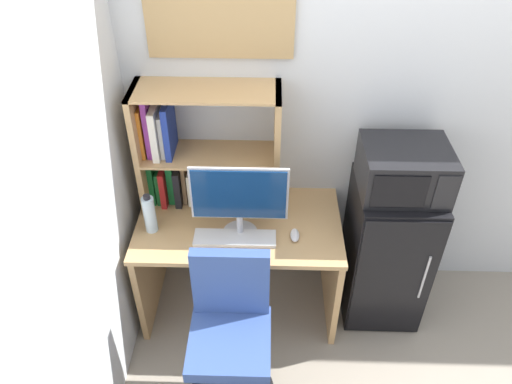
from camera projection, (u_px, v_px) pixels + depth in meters
wall_back at (486, 106)px, 2.72m from camera, size 6.40×0.04×2.60m
desk at (240, 250)px, 2.96m from camera, size 1.18×0.67×0.72m
hutch_bookshelf at (189, 153)px, 2.78m from camera, size 0.79×0.30×0.74m
monitor at (239, 198)px, 2.59m from camera, size 0.52×0.19×0.45m
keyboard at (235, 238)px, 2.71m from camera, size 0.45×0.13×0.02m
computer_mouse at (295, 235)px, 2.72m from camera, size 0.05×0.10×0.03m
water_bottle at (150, 214)px, 2.70m from camera, size 0.07×0.07×0.25m
mini_fridge at (386, 250)px, 2.99m from camera, size 0.46×0.52×0.95m
microwave at (404, 169)px, 2.62m from camera, size 0.46×0.40×0.26m
desk_chair at (231, 341)px, 2.54m from camera, size 0.47×0.47×0.94m
wall_corkboard at (219, 8)px, 2.40m from camera, size 0.75×0.02×0.51m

